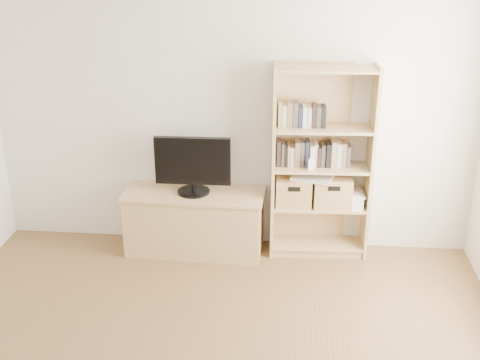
# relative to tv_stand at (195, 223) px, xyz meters

# --- Properties ---
(back_wall) EXTENTS (4.50, 0.02, 2.60)m
(back_wall) POSITION_rel_tv_stand_xyz_m (0.34, 0.24, 1.01)
(back_wall) COLOR white
(back_wall) RESTS_ON floor
(tv_stand) EXTENTS (1.29, 0.52, 0.58)m
(tv_stand) POSITION_rel_tv_stand_xyz_m (0.00, 0.00, 0.00)
(tv_stand) COLOR tan
(tv_stand) RESTS_ON floor
(bookshelf) EXTENTS (0.92, 0.36, 1.81)m
(bookshelf) POSITION_rel_tv_stand_xyz_m (1.17, 0.08, 0.61)
(bookshelf) COLOR tan
(bookshelf) RESTS_ON floor
(television) EXTENTS (0.70, 0.06, 0.55)m
(television) POSITION_rel_tv_stand_xyz_m (0.00, 0.00, 0.59)
(television) COLOR black
(television) RESTS_ON tv_stand
(books_row_mid) EXTENTS (0.83, 0.20, 0.22)m
(books_row_mid) POSITION_rel_tv_stand_xyz_m (1.17, 0.10, 0.70)
(books_row_mid) COLOR black
(books_row_mid) RESTS_ON bookshelf
(books_row_upper) EXTENTS (0.40, 0.17, 0.20)m
(books_row_upper) POSITION_rel_tv_stand_xyz_m (0.97, 0.09, 1.07)
(books_row_upper) COLOR black
(books_row_upper) RESTS_ON bookshelf
(baby_monitor) EXTENTS (0.06, 0.04, 0.10)m
(baby_monitor) POSITION_rel_tv_stand_xyz_m (1.07, -0.03, 0.64)
(baby_monitor) COLOR white
(baby_monitor) RESTS_ON bookshelf
(basket_left) EXTENTS (0.33, 0.27, 0.27)m
(basket_left) POSITION_rel_tv_stand_xyz_m (0.93, 0.06, 0.34)
(basket_left) COLOR tan
(basket_left) RESTS_ON bookshelf
(basket_right) EXTENTS (0.36, 0.30, 0.28)m
(basket_right) POSITION_rel_tv_stand_xyz_m (1.28, 0.08, 0.35)
(basket_right) COLOR tan
(basket_right) RESTS_ON bookshelf
(laptop) EXTENTS (0.41, 0.33, 0.03)m
(laptop) POSITION_rel_tv_stand_xyz_m (1.09, 0.06, 0.49)
(laptop) COLOR white
(laptop) RESTS_ON basket_left
(magazine_stack) EXTENTS (0.18, 0.26, 0.12)m
(magazine_stack) POSITION_rel_tv_stand_xyz_m (1.48, 0.09, 0.27)
(magazine_stack) COLOR silver
(magazine_stack) RESTS_ON bookshelf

